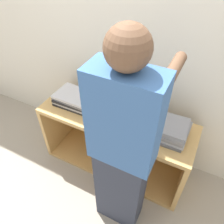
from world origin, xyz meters
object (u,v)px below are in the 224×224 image
at_px(laptop_open, 119,109).
at_px(laptop_stack_right, 163,128).
at_px(laptop_stack_left, 77,99).
at_px(person, 123,152).

height_order(laptop_open, laptop_stack_right, laptop_open).
xyz_separation_m(laptop_open, laptop_stack_left, (-0.40, -0.05, 0.00)).
xyz_separation_m(laptop_stack_left, person, (0.65, -0.43, 0.12)).
distance_m(laptop_open, person, 0.56).
height_order(laptop_open, laptop_stack_left, laptop_open).
bearing_deg(laptop_stack_right, laptop_open, 172.50).
bearing_deg(laptop_stack_left, person, -33.41).
relative_size(laptop_open, laptop_stack_left, 0.98).
height_order(laptop_stack_left, person, person).
xyz_separation_m(laptop_stack_right, person, (-0.15, -0.43, 0.11)).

